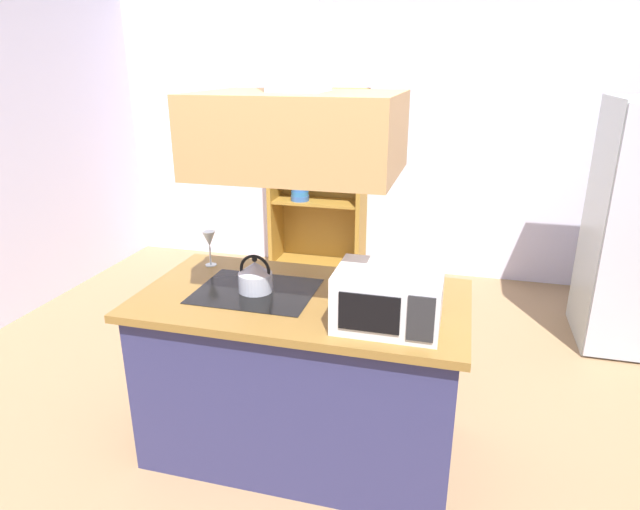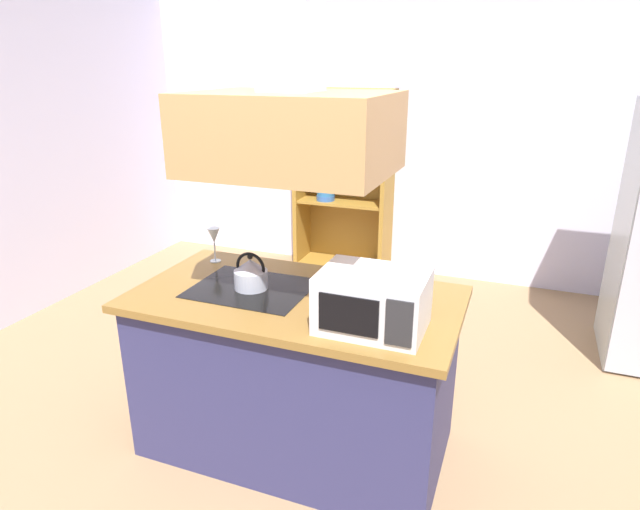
% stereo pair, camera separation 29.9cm
% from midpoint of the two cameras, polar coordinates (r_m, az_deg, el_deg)
% --- Properties ---
extents(ground_plane, '(7.80, 7.80, 0.00)m').
position_cam_midpoint_polar(ground_plane, '(3.08, 3.47, -21.07)').
color(ground_plane, '#94734F').
extents(wall_back, '(6.00, 0.12, 2.70)m').
position_cam_midpoint_polar(wall_back, '(5.32, 13.93, 11.96)').
color(wall_back, silver).
rests_on(wall_back, ground).
extents(kitchen_island, '(1.65, 0.90, 0.90)m').
position_cam_midpoint_polar(kitchen_island, '(2.93, 0.47, -12.35)').
color(kitchen_island, navy).
rests_on(kitchen_island, ground).
extents(range_hood, '(0.90, 0.70, 1.17)m').
position_cam_midpoint_polar(range_hood, '(2.50, 0.56, 15.02)').
color(range_hood, tan).
extents(dish_cabinet, '(0.92, 0.40, 1.78)m').
position_cam_midpoint_polar(dish_cabinet, '(5.38, 4.17, 6.52)').
color(dish_cabinet, olive).
rests_on(dish_cabinet, ground).
extents(kettle, '(0.17, 0.17, 0.20)m').
position_cam_midpoint_polar(kettle, '(2.78, -4.28, -2.02)').
color(kettle, '#AEB4C5').
rests_on(kettle, kitchen_island).
extents(cutting_board, '(0.35, 0.25, 0.02)m').
position_cam_midpoint_polar(cutting_board, '(2.78, 9.90, -3.93)').
color(cutting_board, white).
rests_on(cutting_board, kitchen_island).
extents(microwave, '(0.46, 0.35, 0.26)m').
position_cam_midpoint_polar(microwave, '(2.38, 9.21, -4.89)').
color(microwave, silver).
rests_on(microwave, kitchen_island).
extents(wine_glass_on_counter, '(0.08, 0.08, 0.21)m').
position_cam_midpoint_polar(wine_glass_on_counter, '(3.17, -8.50, 1.86)').
color(wine_glass_on_counter, silver).
rests_on(wine_glass_on_counter, kitchen_island).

